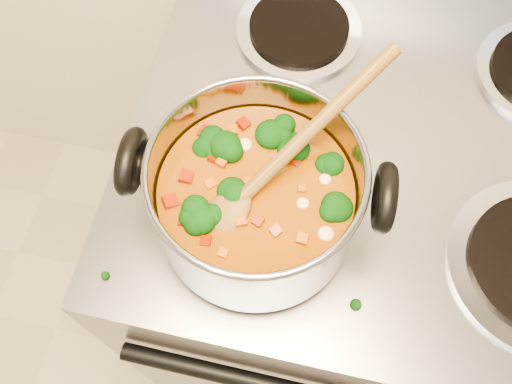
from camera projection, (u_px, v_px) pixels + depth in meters
electric_range at (354, 251)px, 1.17m from camera, size 0.73×0.66×1.08m
stockpot at (256, 197)px, 0.64m from camera, size 0.29×0.23×0.14m
wooden_spoon at (268, 172)px, 0.61m from camera, size 0.19×0.24×0.11m
cooktop_crumbs at (167, 167)px, 0.74m from camera, size 0.17×0.36×0.01m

